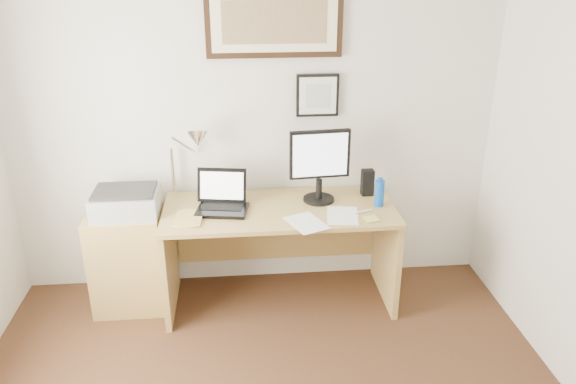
{
  "coord_description": "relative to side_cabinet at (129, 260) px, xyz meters",
  "views": [
    {
      "loc": [
        -0.12,
        -1.88,
        2.36
      ],
      "look_at": [
        0.19,
        1.43,
        0.95
      ],
      "focal_mm": 35.0,
      "sensor_mm": 36.0,
      "label": 1
    }
  ],
  "objects": [
    {
      "name": "bottle_cap",
      "position": [
        1.76,
        -0.08,
        0.58
      ],
      "size": [
        0.03,
        0.03,
        0.02
      ],
      "primitive_type": "cylinder",
      "color": "#0E4BB7",
      "rests_on": "water_bottle"
    },
    {
      "name": "paper_sheet_b",
      "position": [
        1.48,
        -0.22,
        0.39
      ],
      "size": [
        0.25,
        0.32,
        0.0
      ],
      "primitive_type": "cube",
      "rotation": [
        0.0,
        0.0,
        -0.15
      ],
      "color": "white",
      "rests_on": "desk"
    },
    {
      "name": "laptop",
      "position": [
        0.68,
        -0.03,
        0.44
      ],
      "size": [
        0.38,
        0.35,
        0.26
      ],
      "color": "black",
      "rests_on": "desk"
    },
    {
      "name": "water_bottle",
      "position": [
        1.76,
        -0.08,
        0.48
      ],
      "size": [
        0.07,
        0.07,
        0.19
      ],
      "primitive_type": "cylinder",
      "color": "#0E4BB7",
      "rests_on": "desk"
    },
    {
      "name": "paper_sheet_a",
      "position": [
        1.23,
        -0.3,
        0.39
      ],
      "size": [
        0.3,
        0.35,
        0.0
      ],
      "primitive_type": "cube",
      "rotation": [
        0.0,
        0.0,
        0.4
      ],
      "color": "white",
      "rests_on": "desk"
    },
    {
      "name": "desk_lamp",
      "position": [
        0.51,
        0.13,
        0.82
      ],
      "size": [
        0.29,
        0.27,
        0.53
      ],
      "color": "silver",
      "rests_on": "desk"
    },
    {
      "name": "sticky_pad",
      "position": [
        1.66,
        -0.3,
        0.39
      ],
      "size": [
        0.11,
        0.11,
        0.01
      ],
      "primitive_type": "cube",
      "rotation": [
        0.0,
        0.0,
        0.24
      ],
      "color": "#DED269",
      "rests_on": "desk"
    },
    {
      "name": "picture_large",
      "position": [
        1.07,
        0.29,
        1.59
      ],
      "size": [
        0.92,
        0.04,
        0.47
      ],
      "color": "black",
      "rests_on": "wall_back"
    },
    {
      "name": "lcd_monitor",
      "position": [
        1.36,
        0.04,
        0.68
      ],
      "size": [
        0.42,
        0.22,
        0.52
      ],
      "color": "black",
      "rests_on": "desk"
    },
    {
      "name": "book",
      "position": [
        0.37,
        -0.18,
        0.39
      ],
      "size": [
        0.19,
        0.25,
        0.02
      ],
      "primitive_type": "imported",
      "rotation": [
        0.0,
        0.0,
        -0.06
      ],
      "color": "tan",
      "rests_on": "desk"
    },
    {
      "name": "side_cabinet",
      "position": [
        0.0,
        0.0,
        0.0
      ],
      "size": [
        0.5,
        0.4,
        0.73
      ],
      "primitive_type": "cube",
      "color": "#A78546",
      "rests_on": "floor"
    },
    {
      "name": "printer",
      "position": [
        0.03,
        -0.01,
        0.45
      ],
      "size": [
        0.44,
        0.34,
        0.18
      ],
      "color": "#A3A3A6",
      "rests_on": "side_cabinet"
    },
    {
      "name": "desk",
      "position": [
        1.07,
        0.04,
        0.15
      ],
      "size": [
        1.6,
        0.7,
        0.75
      ],
      "color": "#A78546",
      "rests_on": "floor"
    },
    {
      "name": "picture_small",
      "position": [
        1.37,
        0.29,
        1.09
      ],
      "size": [
        0.3,
        0.03,
        0.3
      ],
      "color": "black",
      "rests_on": "wall_back"
    },
    {
      "name": "marker_pen",
      "position": [
        1.63,
        -0.18,
        0.39
      ],
      "size": [
        0.14,
        0.06,
        0.02
      ],
      "primitive_type": "cylinder",
      "rotation": [
        0.0,
        1.57,
        0.35
      ],
      "color": "white",
      "rests_on": "desk"
    },
    {
      "name": "wall_back",
      "position": [
        0.92,
        0.32,
        0.89
      ],
      "size": [
        3.5,
        0.02,
        2.5
      ],
      "primitive_type": "cube",
      "color": "silver",
      "rests_on": "ground"
    },
    {
      "name": "speaker",
      "position": [
        1.72,
        0.12,
        0.48
      ],
      "size": [
        0.09,
        0.08,
        0.19
      ],
      "primitive_type": "cube",
      "rotation": [
        0.0,
        0.0,
        0.03
      ],
      "color": "black",
      "rests_on": "desk"
    }
  ]
}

